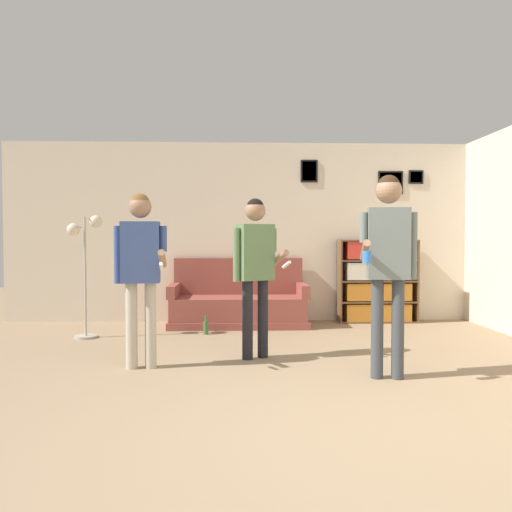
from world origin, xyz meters
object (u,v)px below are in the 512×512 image
(couch, at_px, (239,304))
(person_watcher_holding_cup, at_px, (388,252))
(floor_lamp, at_px, (85,253))
(drinking_cup, at_px, (377,236))
(person_player_foreground_center, at_px, (255,261))
(bottle_on_floor, at_px, (206,327))
(bookshelf, at_px, (377,281))
(person_player_foreground_left, at_px, (141,261))

(couch, relative_size, person_watcher_holding_cup, 1.08)
(floor_lamp, xyz_separation_m, drinking_cup, (4.00, 1.05, 0.22))
(couch, xyz_separation_m, floor_lamp, (-1.93, -0.86, 0.76))
(floor_lamp, bearing_deg, drinking_cup, 14.69)
(floor_lamp, xyz_separation_m, person_player_foreground_center, (2.10, -1.16, -0.04))
(bottle_on_floor, height_order, drinking_cup, drinking_cup)
(floor_lamp, bearing_deg, bottle_on_floor, 6.79)
(bookshelf, xyz_separation_m, bottle_on_floor, (-2.51, -0.87, -0.52))
(drinking_cup, bearing_deg, bottle_on_floor, -160.81)
(floor_lamp, distance_m, person_player_foreground_left, 1.81)
(couch, xyz_separation_m, bottle_on_floor, (-0.43, -0.68, -0.21))
(bookshelf, distance_m, person_player_foreground_center, 2.94)
(bookshelf, bearing_deg, person_player_foreground_center, -130.85)
(couch, distance_m, person_player_foreground_center, 2.15)
(person_player_foreground_left, bearing_deg, couch, 68.38)
(person_watcher_holding_cup, height_order, bottle_on_floor, person_watcher_holding_cup)
(couch, relative_size, bottle_on_floor, 8.10)
(person_player_foreground_left, relative_size, person_watcher_holding_cup, 0.93)
(bookshelf, height_order, person_watcher_holding_cup, person_watcher_holding_cup)
(person_watcher_holding_cup, bearing_deg, person_player_foreground_center, 145.21)
(couch, height_order, bookshelf, bookshelf)
(bottle_on_floor, relative_size, drinking_cup, 2.38)
(bookshelf, bearing_deg, floor_lamp, -165.34)
(floor_lamp, height_order, bottle_on_floor, floor_lamp)
(person_player_foreground_center, height_order, person_watcher_holding_cup, person_watcher_holding_cup)
(floor_lamp, distance_m, bottle_on_floor, 1.79)
(couch, height_order, person_watcher_holding_cup, person_watcher_holding_cup)
(bookshelf, xyz_separation_m, person_player_foreground_left, (-3.02, -2.56, 0.42))
(floor_lamp, xyz_separation_m, bottle_on_floor, (1.50, 0.18, -0.97))
(couch, distance_m, floor_lamp, 2.24)
(drinking_cup, bearing_deg, person_watcher_holding_cup, -104.04)
(person_player_foreground_left, bearing_deg, person_watcher_holding_cup, -11.04)
(couch, bearing_deg, bookshelf, 5.20)
(couch, distance_m, bookshelf, 2.11)
(person_player_foreground_left, height_order, bottle_on_floor, person_player_foreground_left)
(person_player_foreground_center, height_order, bottle_on_floor, person_player_foreground_center)
(floor_lamp, height_order, person_player_foreground_left, person_player_foreground_left)
(bookshelf, distance_m, person_watcher_holding_cup, 3.14)
(bookshelf, xyz_separation_m, person_watcher_holding_cup, (-0.76, -3.00, 0.52))
(bookshelf, height_order, floor_lamp, floor_lamp)
(drinking_cup, bearing_deg, bookshelf, -1.35)
(person_player_foreground_center, height_order, drinking_cup, person_player_foreground_center)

